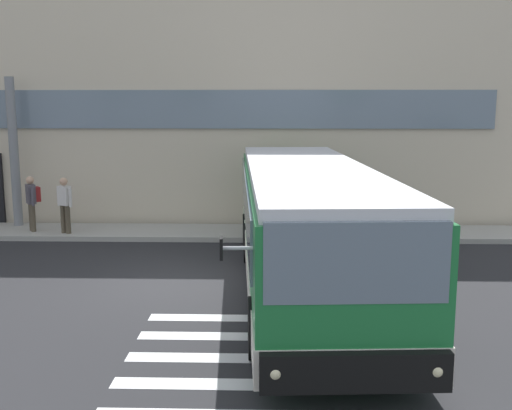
# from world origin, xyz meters

# --- Properties ---
(ground_plane) EXTENTS (80.00, 90.00, 0.02)m
(ground_plane) POSITION_xyz_m (0.00, 0.00, -0.01)
(ground_plane) COLOR #232326
(ground_plane) RESTS_ON ground
(bay_paint_stripes) EXTENTS (4.40, 3.96, 0.01)m
(bay_paint_stripes) POSITION_xyz_m (2.00, -4.20, 0.00)
(bay_paint_stripes) COLOR silver
(bay_paint_stripes) RESTS_ON ground
(terminal_building) EXTENTS (23.89, 13.80, 7.93)m
(terminal_building) POSITION_xyz_m (-0.69, 11.63, 3.96)
(terminal_building) COLOR beige
(terminal_building) RESTS_ON ground
(boarding_curb) EXTENTS (26.09, 2.00, 0.15)m
(boarding_curb) POSITION_xyz_m (0.00, 4.80, 0.07)
(boarding_curb) COLOR #9E9B93
(boarding_curb) RESTS_ON ground
(entry_support_column) EXTENTS (0.28, 0.28, 4.65)m
(entry_support_column) POSITION_xyz_m (-5.98, 5.40, 2.47)
(entry_support_column) COLOR slate
(entry_support_column) RESTS_ON boarding_curb
(bus_main_foreground) EXTENTS (3.24, 11.19, 2.70)m
(bus_main_foreground) POSITION_xyz_m (2.85, -0.51, 1.33)
(bus_main_foreground) COLOR #1E7238
(bus_main_foreground) RESTS_ON ground
(passenger_near_column) EXTENTS (0.50, 0.52, 1.68)m
(passenger_near_column) POSITION_xyz_m (-5.15, 4.56, 1.11)
(passenger_near_column) COLOR #4C4233
(passenger_near_column) RESTS_ON boarding_curb
(passenger_by_doorway) EXTENTS (0.53, 0.38, 1.68)m
(passenger_by_doorway) POSITION_xyz_m (-4.06, 4.26, 1.08)
(passenger_by_doorway) COLOR #4C4233
(passenger_by_doorway) RESTS_ON boarding_curb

